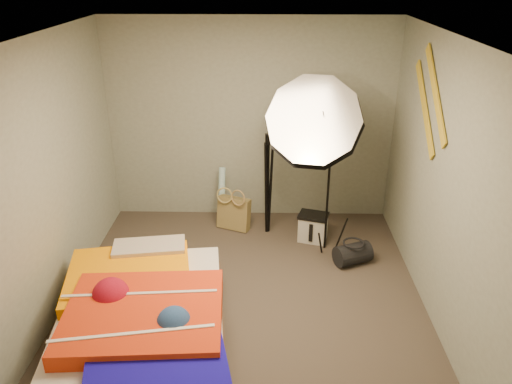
{
  "coord_description": "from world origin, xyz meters",
  "views": [
    {
      "loc": [
        0.2,
        -3.91,
        3.03
      ],
      "look_at": [
        0.1,
        0.6,
        0.95
      ],
      "focal_mm": 35.0,
      "sensor_mm": 36.0,
      "label": 1
    }
  ],
  "objects_px": {
    "photo_umbrella": "(314,124)",
    "camera_tripod": "(268,178)",
    "wrapping_roll": "(222,196)",
    "bed": "(143,325)",
    "duffel_bag": "(353,254)",
    "camera_case": "(313,228)",
    "tote_bag": "(234,213)"
  },
  "relations": [
    {
      "from": "photo_umbrella",
      "to": "camera_tripod",
      "type": "xyz_separation_m",
      "value": [
        -0.47,
        0.47,
        -0.81
      ]
    },
    {
      "from": "wrapping_roll",
      "to": "photo_umbrella",
      "type": "height_order",
      "value": "photo_umbrella"
    },
    {
      "from": "wrapping_roll",
      "to": "camera_tripod",
      "type": "height_order",
      "value": "camera_tripod"
    },
    {
      "from": "photo_umbrella",
      "to": "camera_tripod",
      "type": "bearing_deg",
      "value": 135.31
    },
    {
      "from": "bed",
      "to": "duffel_bag",
      "type": "bearing_deg",
      "value": 35.87
    },
    {
      "from": "camera_case",
      "to": "duffel_bag",
      "type": "xyz_separation_m",
      "value": [
        0.4,
        -0.5,
        -0.04
      ]
    },
    {
      "from": "duffel_bag",
      "to": "bed",
      "type": "bearing_deg",
      "value": -167.81
    },
    {
      "from": "wrapping_roll",
      "to": "photo_umbrella",
      "type": "relative_size",
      "value": 0.34
    },
    {
      "from": "duffel_bag",
      "to": "tote_bag",
      "type": "bearing_deg",
      "value": 126.25
    },
    {
      "from": "wrapping_roll",
      "to": "duffel_bag",
      "type": "distance_m",
      "value": 1.81
    },
    {
      "from": "camera_case",
      "to": "duffel_bag",
      "type": "bearing_deg",
      "value": -35.27
    },
    {
      "from": "wrapping_roll",
      "to": "bed",
      "type": "xyz_separation_m",
      "value": [
        -0.46,
        -2.38,
        -0.07
      ]
    },
    {
      "from": "camera_case",
      "to": "bed",
      "type": "bearing_deg",
      "value": -112.88
    },
    {
      "from": "bed",
      "to": "photo_umbrella",
      "type": "xyz_separation_m",
      "value": [
        1.51,
        1.67,
        1.24
      ]
    },
    {
      "from": "wrapping_roll",
      "to": "photo_umbrella",
      "type": "xyz_separation_m",
      "value": [
        1.05,
        -0.72,
        1.17
      ]
    },
    {
      "from": "wrapping_roll",
      "to": "bed",
      "type": "distance_m",
      "value": 2.43
    },
    {
      "from": "tote_bag",
      "to": "bed",
      "type": "height_order",
      "value": "bed"
    },
    {
      "from": "camera_case",
      "to": "photo_umbrella",
      "type": "xyz_separation_m",
      "value": [
        -0.07,
        -0.26,
        1.37
      ]
    },
    {
      "from": "bed",
      "to": "photo_umbrella",
      "type": "bearing_deg",
      "value": 47.9
    },
    {
      "from": "tote_bag",
      "to": "camera_tripod",
      "type": "bearing_deg",
      "value": 11.73
    },
    {
      "from": "duffel_bag",
      "to": "photo_umbrella",
      "type": "distance_m",
      "value": 1.5
    },
    {
      "from": "tote_bag",
      "to": "duffel_bag",
      "type": "xyz_separation_m",
      "value": [
        1.36,
        -0.78,
        -0.08
      ]
    },
    {
      "from": "duffel_bag",
      "to": "bed",
      "type": "xyz_separation_m",
      "value": [
        -1.97,
        -1.43,
        0.17
      ]
    },
    {
      "from": "wrapping_roll",
      "to": "bed",
      "type": "height_order",
      "value": "wrapping_roll"
    },
    {
      "from": "wrapping_roll",
      "to": "tote_bag",
      "type": "bearing_deg",
      "value": -46.77
    },
    {
      "from": "camera_case",
      "to": "duffel_bag",
      "type": "height_order",
      "value": "camera_case"
    },
    {
      "from": "duffel_bag",
      "to": "camera_tripod",
      "type": "bearing_deg",
      "value": 119.42
    },
    {
      "from": "tote_bag",
      "to": "camera_tripod",
      "type": "distance_m",
      "value": 0.67
    },
    {
      "from": "photo_umbrella",
      "to": "tote_bag",
      "type": "bearing_deg",
      "value": 148.41
    },
    {
      "from": "duffel_bag",
      "to": "bed",
      "type": "relative_size",
      "value": 0.17
    },
    {
      "from": "duffel_bag",
      "to": "bed",
      "type": "height_order",
      "value": "bed"
    },
    {
      "from": "photo_umbrella",
      "to": "camera_case",
      "type": "bearing_deg",
      "value": 75.09
    }
  ]
}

